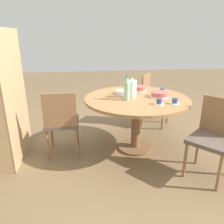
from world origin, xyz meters
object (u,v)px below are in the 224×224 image
cup_a (175,101)px  chair_b (213,136)px  bookshelf (7,99)px  coffee_pot (132,88)px  cup_c (159,102)px  cup_b (162,91)px  chair_c (153,98)px  water_bottle (127,90)px  cake_main (159,94)px  chair_a (62,121)px  cake_second (139,89)px

cup_a → chair_b: bearing=-141.1°
bookshelf → chair_b: bearing=72.9°
coffee_pot → cup_c: 0.44m
cup_b → chair_b: bearing=-162.1°
chair_c → cup_c: 1.25m
bookshelf → water_bottle: bookshelf is taller
cake_main → chair_a: bearing=92.5°
cake_second → cup_a: (-0.68, -0.26, -0.00)m
bookshelf → cake_main: bearing=89.6°
water_bottle → cake_main: (0.09, -0.46, -0.09)m
bookshelf → cup_b: bookshelf is taller
cake_main → cup_b: size_ratio=2.09×
coffee_pot → cup_b: size_ratio=2.19×
coffee_pot → chair_b: bearing=-133.8°
bookshelf → cake_second: bearing=101.2°
chair_c → cup_a: bearing=-151.7°
cake_second → bookshelf: bearing=101.2°
chair_b → water_bottle: size_ratio=2.89×
coffee_pot → cup_a: 0.57m
cake_second → cup_b: same height
bookshelf → coffee_pot: bookshelf is taller
water_bottle → cup_c: water_bottle is taller
bookshelf → cup_c: bookshelf is taller
chair_b → chair_a: bearing=-152.1°
cup_b → chair_c: bearing=-8.1°
chair_c → cup_c: chair_c is taller
chair_c → water_bottle: size_ratio=2.89×
coffee_pot → cake_second: bearing=-29.1°
chair_a → cake_main: 1.33m
bookshelf → cup_a: (-0.34, -2.02, -0.01)m
coffee_pot → cake_second: (0.34, -0.19, -0.09)m
chair_b → coffee_pot: 1.12m
cake_second → cup_c: 0.68m
chair_a → cup_b: (0.23, -1.39, 0.29)m
cup_a → bookshelf: bearing=80.6°
cup_b → coffee_pot: bearing=108.4°
chair_b → chair_c: size_ratio=1.00×
cup_a → cup_c: size_ratio=1.00×
chair_a → chair_c: 1.74m
coffee_pot → cake_main: size_ratio=1.05×
bookshelf → water_bottle: 1.48m
chair_a → cup_a: chair_a is taller
cake_second → water_bottle: bearing=148.2°
cake_second → cup_b: 0.34m
chair_a → water_bottle: (-0.03, -0.83, 0.38)m
chair_a → cup_a: size_ratio=7.40×
chair_a → cup_c: (-0.27, -1.18, 0.29)m
chair_c → bookshelf: (-0.84, 2.13, 0.30)m
bookshelf → water_bottle: size_ratio=5.22×
coffee_pot → cup_c: size_ratio=2.19×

